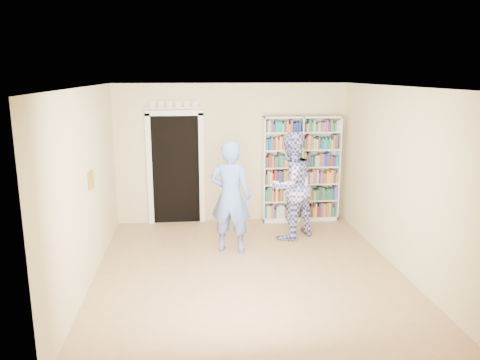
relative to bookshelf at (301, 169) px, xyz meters
name	(u,v)px	position (x,y,z in m)	size (l,w,h in m)	color
floor	(248,271)	(-1.34, -2.34, -1.05)	(5.00, 5.00, 0.00)	#9D744C
ceiling	(249,87)	(-1.34, -2.34, 1.65)	(5.00, 5.00, 0.00)	white
wall_back	(232,154)	(-1.34, 0.16, 0.30)	(4.50, 4.50, 0.00)	beige
wall_left	(87,187)	(-3.59, -2.34, 0.30)	(5.00, 5.00, 0.00)	beige
wall_right	(399,179)	(0.91, -2.34, 0.30)	(5.00, 5.00, 0.00)	beige
bookshelf	(301,169)	(0.00, 0.00, 0.00)	(1.51, 0.28, 2.08)	white
doorway	(176,164)	(-2.44, 0.13, 0.13)	(1.10, 0.08, 2.43)	black
wall_art	(91,180)	(-3.57, -2.14, 0.35)	(0.03, 0.25, 0.25)	brown
man_blue	(231,197)	(-1.52, -1.50, -0.12)	(0.68, 0.44, 1.85)	#5679C0
man_plaid	(290,186)	(-0.42, -0.97, -0.10)	(0.93, 0.72, 1.90)	#303495
paper_sheet	(302,186)	(-0.25, -1.15, -0.06)	(0.21, 0.01, 0.29)	white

